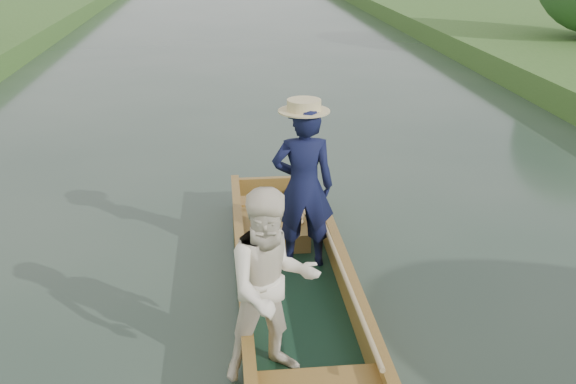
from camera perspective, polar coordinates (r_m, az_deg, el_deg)
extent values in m
plane|color=#283D30|center=(6.49, 0.56, -9.81)|extent=(120.00, 120.00, 0.00)
cube|color=#12301F|center=(6.47, 0.56, -9.51)|extent=(1.10, 5.00, 0.08)
cube|color=olive|center=(6.34, -4.07, -8.20)|extent=(0.08, 5.00, 0.32)
cube|color=olive|center=(6.44, 5.13, -7.71)|extent=(0.08, 5.00, 0.32)
cube|color=olive|center=(8.57, -1.30, 0.30)|extent=(1.10, 0.08, 0.32)
cube|color=olive|center=(6.25, -4.11, -6.78)|extent=(0.10, 5.00, 0.04)
cube|color=olive|center=(6.35, 5.18, -6.30)|extent=(0.10, 5.00, 0.04)
cube|color=olive|center=(8.03, -0.97, -0.79)|extent=(0.94, 0.30, 0.05)
cube|color=olive|center=(5.02, 2.73, -16.56)|extent=(0.94, 0.30, 0.05)
imported|color=#111537|center=(6.66, 1.36, 0.44)|extent=(0.66, 0.45, 1.78)
cylinder|color=beige|center=(6.40, 1.43, 7.52)|extent=(0.52, 0.52, 0.12)
imported|color=white|center=(5.03, -1.44, -8.34)|extent=(0.90, 0.77, 1.61)
cube|color=#975E30|center=(7.55, -1.61, -3.28)|extent=(0.85, 0.90, 0.22)
sphere|color=tan|center=(7.39, 0.66, -1.96)|extent=(0.21, 0.21, 0.21)
sphere|color=tan|center=(7.32, 0.68, -0.89)|extent=(0.15, 0.15, 0.15)
sphere|color=tan|center=(7.29, 0.24, -0.42)|extent=(0.06, 0.06, 0.06)
sphere|color=tan|center=(7.30, 1.12, -0.39)|extent=(0.06, 0.06, 0.06)
sphere|color=tan|center=(7.27, 0.73, -1.19)|extent=(0.06, 0.06, 0.06)
sphere|color=tan|center=(7.35, -0.04, -1.83)|extent=(0.07, 0.07, 0.07)
sphere|color=tan|center=(7.37, 1.40, -1.77)|extent=(0.07, 0.07, 0.07)
sphere|color=tan|center=(7.39, 0.29, -2.69)|extent=(0.08, 0.08, 0.08)
sphere|color=tan|center=(7.41, 1.08, -2.65)|extent=(0.08, 0.08, 0.08)
cylinder|color=silver|center=(8.01, -1.51, -0.62)|extent=(0.07, 0.07, 0.01)
cylinder|color=silver|center=(8.00, -1.51, -0.35)|extent=(0.01, 0.01, 0.08)
ellipsoid|color=silver|center=(7.98, -1.51, 0.01)|extent=(0.09, 0.09, 0.05)
cylinder|color=tan|center=(6.40, 4.33, -5.63)|extent=(0.04, 3.78, 0.18)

